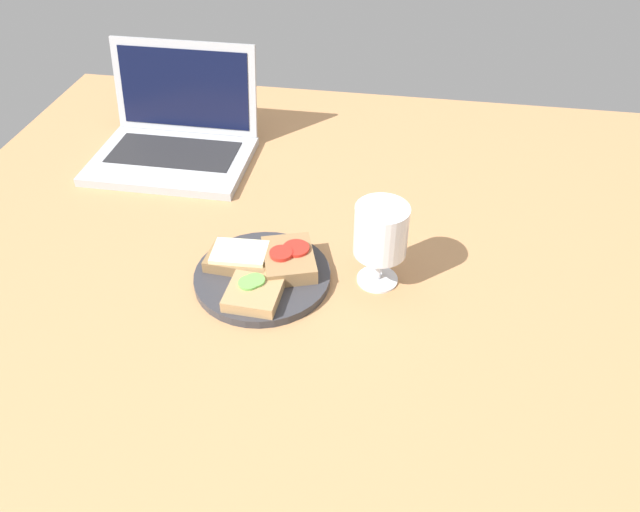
# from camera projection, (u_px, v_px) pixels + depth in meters

# --- Properties ---
(wooden_table) EXTENTS (1.40, 1.40, 0.03)m
(wooden_table) POSITION_uv_depth(u_px,v_px,m) (295.00, 282.00, 1.02)
(wooden_table) COLOR #B27F51
(wooden_table) RESTS_ON ground
(plate) EXTENTS (0.22, 0.22, 0.01)m
(plate) POSITION_uv_depth(u_px,v_px,m) (263.00, 276.00, 1.00)
(plate) COLOR #333338
(plate) RESTS_ON wooden_table
(sandwich_with_tomato) EXTENTS (0.11, 0.12, 0.03)m
(sandwich_with_tomato) POSITION_uv_depth(u_px,v_px,m) (289.00, 259.00, 1.00)
(sandwich_with_tomato) COLOR #937047
(sandwich_with_tomato) RESTS_ON plate
(sandwich_with_cheese) EXTENTS (0.11, 0.08, 0.03)m
(sandwich_with_cheese) POSITION_uv_depth(u_px,v_px,m) (240.00, 256.00, 1.01)
(sandwich_with_cheese) COLOR brown
(sandwich_with_cheese) RESTS_ON plate
(sandwich_with_cucumber) EXTENTS (0.08, 0.11, 0.02)m
(sandwich_with_cucumber) POSITION_uv_depth(u_px,v_px,m) (256.00, 288.00, 0.95)
(sandwich_with_cucumber) COLOR #A88456
(sandwich_with_cucumber) RESTS_ON plate
(wine_glass) EXTENTS (0.08, 0.08, 0.14)m
(wine_glass) POSITION_uv_depth(u_px,v_px,m) (381.00, 234.00, 0.95)
(wine_glass) COLOR white
(wine_glass) RESTS_ON wooden_table
(laptop) EXTENTS (0.31, 0.26, 0.21)m
(laptop) POSITION_uv_depth(u_px,v_px,m) (175.00, 138.00, 1.29)
(laptop) COLOR #ADAFB5
(laptop) RESTS_ON wooden_table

